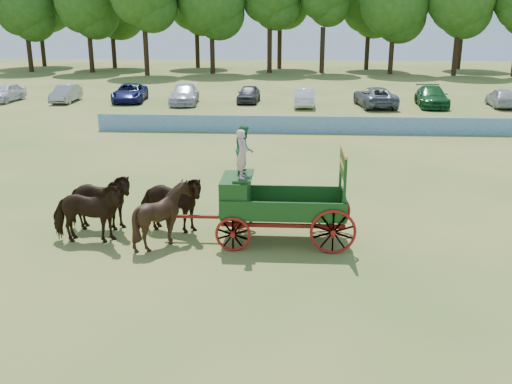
# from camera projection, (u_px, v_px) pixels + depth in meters

# --- Properties ---
(ground) EXTENTS (160.00, 160.00, 0.00)m
(ground) POSITION_uv_depth(u_px,v_px,m) (351.00, 246.00, 17.74)
(ground) COLOR olive
(ground) RESTS_ON ground
(horse_lead_left) EXTENTS (2.38, 1.18, 1.97)m
(horse_lead_left) POSITION_uv_depth(u_px,v_px,m) (87.00, 213.00, 17.72)
(horse_lead_left) COLOR black
(horse_lead_left) RESTS_ON ground
(horse_lead_right) EXTENTS (2.36, 1.14, 1.97)m
(horse_lead_right) POSITION_uv_depth(u_px,v_px,m) (99.00, 202.00, 18.76)
(horse_lead_right) COLOR black
(horse_lead_right) RESTS_ON ground
(horse_wheel_left) EXTENTS (1.98, 1.81, 1.97)m
(horse_wheel_left) POSITION_uv_depth(u_px,v_px,m) (163.00, 215.00, 17.57)
(horse_wheel_left) COLOR black
(horse_wheel_left) RESTS_ON ground
(horse_wheel_right) EXTENTS (2.47, 1.41, 1.97)m
(horse_wheel_right) POSITION_uv_depth(u_px,v_px,m) (171.00, 204.00, 18.62)
(horse_wheel_right) COLOR black
(horse_wheel_right) RESTS_ON ground
(farm_dray) EXTENTS (6.00, 2.00, 3.65)m
(farm_dray) POSITION_uv_depth(u_px,v_px,m) (260.00, 192.00, 17.76)
(farm_dray) COLOR #A01F10
(farm_dray) RESTS_ON ground
(sponsor_banner) EXTENTS (26.00, 0.08, 1.05)m
(sponsor_banner) POSITION_uv_depth(u_px,v_px,m) (307.00, 125.00, 34.82)
(sponsor_banner) COLOR #1C5A9B
(sponsor_banner) RESTS_ON ground
(parked_cars) EXTENTS (47.22, 7.29, 1.57)m
(parked_cars) POSITION_uv_depth(u_px,v_px,m) (279.00, 95.00, 46.09)
(parked_cars) COLOR silver
(parked_cars) RESTS_ON ground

